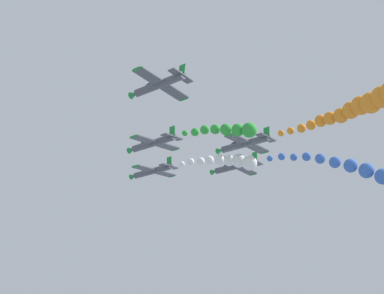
% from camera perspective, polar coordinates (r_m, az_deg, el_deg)
% --- Properties ---
extents(airplane_lead, '(9.57, 10.35, 2.33)m').
position_cam_1_polar(airplane_lead, '(113.84, -3.58, -2.16)').
color(airplane_lead, '#474C56').
extents(smoke_trail_lead, '(2.86, 16.81, 4.86)m').
position_cam_1_polar(smoke_trail_lead, '(100.68, 3.44, -1.29)').
color(smoke_trail_lead, white).
extents(airplane_left_inner, '(9.57, 10.35, 2.33)m').
position_cam_1_polar(airplane_left_inner, '(100.52, -3.52, 0.36)').
color(airplane_left_inner, '#474C56').
extents(smoke_trail_left_inner, '(3.12, 12.40, 3.29)m').
position_cam_1_polar(smoke_trail_left_inner, '(91.40, 3.41, 1.52)').
color(smoke_trail_left_inner, green).
extents(airplane_right_inner, '(9.55, 10.35, 2.52)m').
position_cam_1_polar(airplane_right_inner, '(113.68, 3.87, -1.73)').
color(airplane_right_inner, '#474C56').
extents(airplane_left_outer, '(9.56, 10.35, 2.35)m').
position_cam_1_polar(airplane_left_outer, '(100.46, 4.70, 0.29)').
color(airplane_left_outer, '#474C56').
extents(smoke_trail_left_outer, '(8.24, 24.00, 3.53)m').
position_cam_1_polar(smoke_trail_left_outer, '(85.67, 15.68, 3.95)').
color(smoke_trail_left_outer, orange).
extents(airplane_right_outer, '(9.50, 10.35, 2.78)m').
position_cam_1_polar(airplane_right_outer, '(87.37, -3.01, 5.58)').
color(airplane_right_outer, '#474C56').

